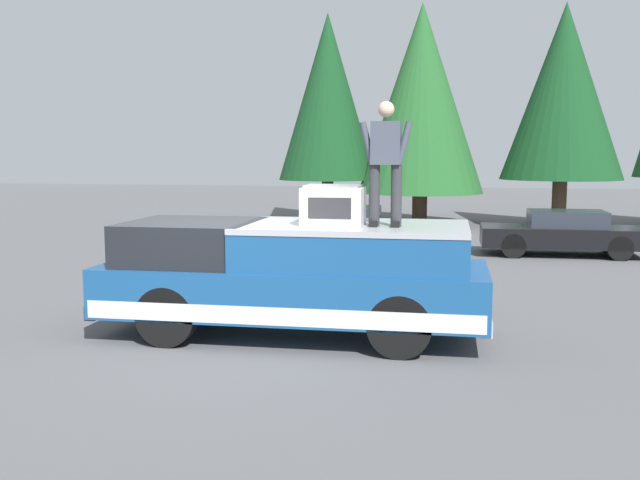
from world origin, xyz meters
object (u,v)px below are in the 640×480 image
Objects in this scene: parked_car_white at (342,227)px; compressor_unit at (333,205)px; parked_car_black at (563,233)px; person_on_truck_bed at (386,160)px; pickup_truck at (294,276)px.

compressor_unit is at bearing -172.32° from parked_car_white.
person_on_truck_bed is at bearing 158.18° from parked_car_black.
parked_car_black is at bearing -21.82° from person_on_truck_bed.
pickup_truck is at bearing -175.74° from parked_car_white.
pickup_truck is 2.15m from person_on_truck_bed.
parked_car_black is at bearing -25.63° from compressor_unit.
compressor_unit is 0.20× the size of parked_car_white.
compressor_unit is at bearing 154.37° from parked_car_black.
parked_car_white is (9.80, 1.32, -1.35)m from compressor_unit.
compressor_unit is 0.96m from person_on_truck_bed.
compressor_unit is 0.20× the size of parked_car_black.
parked_car_white is at bearing 85.90° from parked_car_black.
compressor_unit is 0.50× the size of person_on_truck_bed.
pickup_truck is 10.52m from parked_car_black.
pickup_truck is 6.60× the size of compressor_unit.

